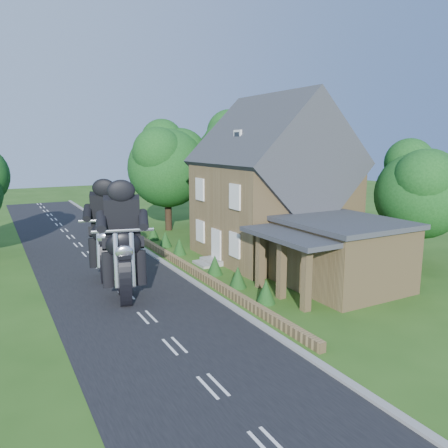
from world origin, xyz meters
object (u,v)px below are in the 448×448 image
garden_wall (191,269)px  motorcycle_lead (125,283)px  motorcycle_follow (108,265)px  annex (339,253)px  house (273,189)px

garden_wall → motorcycle_lead: 5.26m
motorcycle_follow → motorcycle_lead: bearing=109.7°
motorcycle_lead → motorcycle_follow: size_ratio=1.04×
garden_wall → motorcycle_follow: bearing=167.6°
garden_wall → annex: 8.19m
house → motorcycle_lead: bearing=-161.3°
garden_wall → motorcycle_lead: (-4.51, -2.62, 0.64)m
house → motorcycle_follow: (-10.58, -0.04, -3.53)m
garden_wall → motorcycle_lead: bearing=-149.9°
garden_wall → annex: size_ratio=3.12×
house → annex: (-0.62, -6.80, -2.58)m
motorcycle_lead → annex: bearing=176.4°
garden_wall → house: size_ratio=2.15×
annex → motorcycle_follow: size_ratio=4.06×
annex → motorcycle_follow: (-9.95, 6.76, -0.96)m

